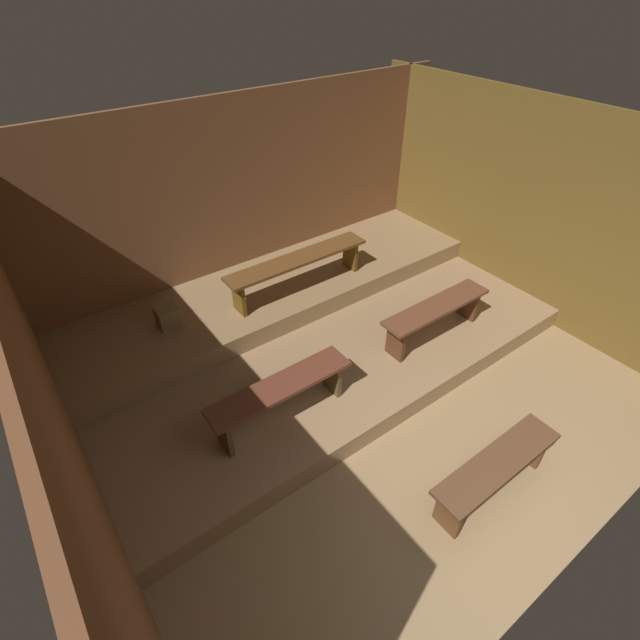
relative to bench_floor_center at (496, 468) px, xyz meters
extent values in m
cube|color=#94754E|center=(-0.08, 1.90, -0.40)|extent=(6.47, 5.45, 0.08)
cube|color=brown|center=(-0.08, 4.25, 1.01)|extent=(6.47, 0.06, 2.72)
cube|color=brown|center=(-2.95, 1.90, 1.01)|extent=(0.06, 5.45, 2.72)
cube|color=brown|center=(2.78, 1.90, 1.01)|extent=(0.06, 5.45, 2.72)
cube|color=#94724E|center=(-0.08, 2.64, -0.23)|extent=(5.67, 3.16, 0.25)
cube|color=olive|center=(-0.08, 3.50, 0.02)|extent=(5.67, 1.44, 0.25)
cube|color=#553521|center=(0.00, 0.00, 0.09)|extent=(1.41, 0.33, 0.04)
cube|color=brown|center=(-0.58, 0.00, -0.14)|extent=(0.05, 0.26, 0.42)
cube|color=brown|center=(0.58, 0.00, -0.14)|extent=(0.05, 0.26, 0.42)
cube|color=brown|center=(-1.17, 1.70, 0.34)|extent=(1.51, 0.33, 0.04)
cube|color=brown|center=(-1.81, 1.70, 0.11)|extent=(0.05, 0.26, 0.42)
cube|color=brown|center=(-0.54, 1.70, 0.11)|extent=(0.05, 0.26, 0.42)
cube|color=brown|center=(1.01, 1.70, 0.34)|extent=(1.51, 0.33, 0.04)
cube|color=#512E19|center=(0.37, 1.70, 0.11)|extent=(0.05, 0.26, 0.42)
cube|color=#512E19|center=(1.64, 1.70, 0.11)|extent=(0.05, 0.26, 0.42)
cube|color=brown|center=(0.06, 3.21, 0.59)|extent=(1.96, 0.33, 0.04)
cube|color=brown|center=(-0.80, 3.21, 0.36)|extent=(0.05, 0.26, 0.42)
cube|color=brown|center=(0.92, 3.21, 0.36)|extent=(0.05, 0.26, 0.42)
cube|color=brown|center=(-1.60, 3.50, 0.27)|extent=(0.24, 0.24, 0.24)
camera|label=1|loc=(-2.72, -1.06, 3.63)|focal=26.32mm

